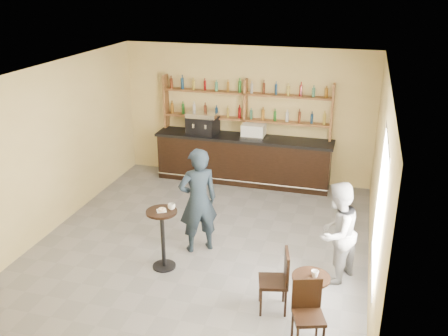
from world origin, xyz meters
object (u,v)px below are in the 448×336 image
(chair_west, at_px, (273,281))
(patron_second, at_px, (336,233))
(pastry_case, at_px, (254,131))
(cafe_table, at_px, (310,297))
(espresso_machine, at_px, (203,123))
(bar_counter, at_px, (243,159))
(man_main, at_px, (198,201))
(pedestal_table, at_px, (163,239))
(chair_south, at_px, (309,316))

(chair_west, relative_size, patron_second, 0.57)
(pastry_case, distance_m, cafe_table, 5.20)
(espresso_machine, distance_m, chair_west, 5.44)
(bar_counter, height_order, man_main, man_main)
(espresso_machine, relative_size, patron_second, 0.42)
(man_main, relative_size, cafe_table, 2.79)
(pastry_case, bearing_deg, pedestal_table, -89.39)
(chair_south, bearing_deg, espresso_machine, 101.77)
(pedestal_table, distance_m, chair_west, 2.10)
(man_main, bearing_deg, patron_second, 136.67)
(espresso_machine, relative_size, pastry_case, 1.31)
(espresso_machine, xyz_separation_m, pedestal_table, (0.60, -4.06, -0.86))
(pedestal_table, height_order, man_main, man_main)
(espresso_machine, xyz_separation_m, pastry_case, (1.25, 0.00, -0.09))
(chair_south, bearing_deg, pedestal_table, 134.57)
(pastry_case, bearing_deg, bar_counter, -170.33)
(bar_counter, relative_size, cafe_table, 6.03)
(espresso_machine, height_order, patron_second, patron_second)
(pastry_case, distance_m, patron_second, 4.25)
(pastry_case, distance_m, pedestal_table, 4.18)
(chair_west, distance_m, patron_second, 1.39)
(pastry_case, xyz_separation_m, cafe_table, (1.91, -4.74, -0.95))
(cafe_table, xyz_separation_m, chair_south, (0.05, -0.60, 0.12))
(man_main, xyz_separation_m, chair_south, (2.21, -2.02, -0.51))
(cafe_table, height_order, patron_second, patron_second)
(chair_west, bearing_deg, bar_counter, -174.79)
(bar_counter, distance_m, patron_second, 4.37)
(espresso_machine, distance_m, cafe_table, 5.79)
(man_main, relative_size, chair_south, 2.08)
(pedestal_table, height_order, cafe_table, pedestal_table)
(pastry_case, height_order, pedestal_table, pastry_case)
(espresso_machine, height_order, pedestal_table, espresso_machine)
(pastry_case, bearing_deg, chair_south, -60.23)
(bar_counter, bearing_deg, man_main, -90.36)
(espresso_machine, height_order, pastry_case, espresso_machine)
(pedestal_table, relative_size, cafe_table, 1.53)
(cafe_table, bearing_deg, pastry_case, 111.89)
(bar_counter, xyz_separation_m, espresso_machine, (-1.01, 0.00, 0.82))
(pedestal_table, distance_m, man_main, 0.94)
(pastry_case, height_order, patron_second, patron_second)
(patron_second, bearing_deg, chair_west, -10.24)
(espresso_machine, distance_m, man_main, 3.49)
(pastry_case, height_order, chair_south, pastry_case)
(patron_second, bearing_deg, espresso_machine, -109.47)
(chair_west, xyz_separation_m, patron_second, (0.82, 1.06, 0.37))
(espresso_machine, xyz_separation_m, chair_west, (2.60, -4.69, -0.91))
(espresso_machine, bearing_deg, chair_west, -51.44)
(pastry_case, bearing_deg, cafe_table, -58.44)
(cafe_table, bearing_deg, chair_west, 174.81)
(cafe_table, distance_m, patron_second, 1.25)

